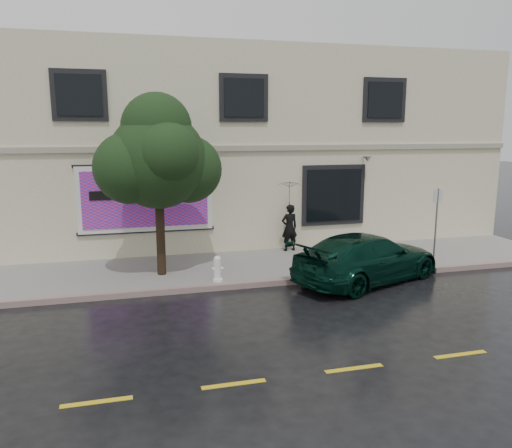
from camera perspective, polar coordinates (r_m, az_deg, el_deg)
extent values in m
plane|color=black|center=(12.42, 4.05, -9.06)|extent=(90.00, 90.00, 0.00)
cube|color=gray|center=(15.37, 0.15, -4.82)|extent=(20.00, 3.50, 0.15)
cube|color=slate|center=(13.75, 2.04, -6.72)|extent=(20.00, 0.18, 0.16)
cube|color=gold|center=(9.45, 11.14, -15.88)|extent=(19.00, 0.12, 0.01)
cube|color=#EEE4BF|center=(20.42, -4.03, 8.78)|extent=(20.00, 8.00, 7.00)
cube|color=#9E9984|center=(16.47, -1.38, 8.66)|extent=(20.00, 0.12, 0.18)
cube|color=black|center=(17.62, 8.83, 3.29)|extent=(2.30, 0.10, 2.10)
cube|color=black|center=(17.57, 8.91, 3.27)|extent=(2.00, 0.05, 1.80)
cube|color=black|center=(16.03, -19.56, 13.73)|extent=(1.30, 0.05, 1.20)
cube|color=black|center=(16.43, -1.36, 14.24)|extent=(1.30, 0.05, 1.20)
cube|color=black|center=(18.24, 14.56, 13.57)|extent=(1.30, 0.05, 1.20)
cube|color=white|center=(16.14, -12.47, 2.84)|extent=(4.20, 0.06, 2.10)
cube|color=#ED347B|center=(16.10, -12.46, 2.82)|extent=(3.90, 0.04, 1.80)
cube|color=black|center=(16.34, -12.32, -0.79)|extent=(4.30, 0.10, 0.10)
cube|color=black|center=(16.06, -12.63, 6.57)|extent=(4.30, 0.10, 0.10)
cube|color=black|center=(16.05, -12.48, 3.34)|extent=(3.40, 0.02, 0.28)
imported|color=black|center=(14.28, 12.60, -3.79)|extent=(5.11, 3.66, 1.36)
imported|color=black|center=(16.84, 3.84, -0.42)|extent=(0.63, 0.46, 1.59)
imported|color=black|center=(16.65, 3.89, 3.44)|extent=(1.17, 1.17, 0.70)
cylinder|color=#2E2114|center=(14.24, -10.85, -1.24)|extent=(0.25, 0.25, 2.28)
sphere|color=black|center=(13.96, -11.16, 7.18)|extent=(2.66, 2.66, 2.66)
cylinder|color=white|center=(13.66, -4.40, -6.38)|extent=(0.27, 0.27, 0.07)
cylinder|color=white|center=(13.58, -4.42, -5.22)|extent=(0.20, 0.20, 0.50)
sphere|color=white|center=(13.51, -4.43, -4.05)|extent=(0.20, 0.20, 0.20)
cylinder|color=white|center=(13.58, -4.42, -5.13)|extent=(0.29, 0.09, 0.09)
cylinder|color=gray|center=(15.82, 19.85, -0.37)|extent=(0.05, 0.05, 2.35)
cube|color=silver|center=(15.67, 20.07, 3.03)|extent=(0.29, 0.03, 0.38)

